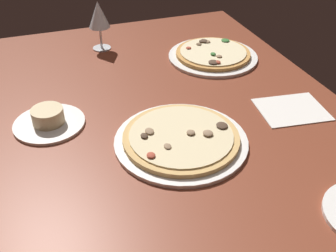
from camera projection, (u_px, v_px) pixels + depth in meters
dining_table at (156, 135)px, 104.90cm from camera, size 150.00×110.00×4.00cm
pizza_main at (181, 139)px, 98.36cm from camera, size 32.73×32.73×3.40cm
pizza_side at (213, 55)px, 137.30cm from camera, size 30.22×30.22×3.36cm
ramekin_on_saucer at (49, 120)px, 104.41cm from camera, size 18.44×18.44×4.84cm
wine_glass_far at (99, 16)px, 137.26cm from camera, size 7.25×7.25×17.00cm
paper_menu at (291, 110)px, 111.06cm from camera, size 16.84×19.75×0.30cm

